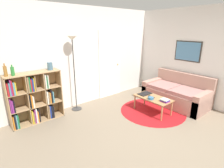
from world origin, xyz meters
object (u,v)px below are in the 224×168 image
(bowl, at_px, (151,98))
(bottle_middle, at_px, (13,71))
(bottle_left, at_px, (5,71))
(vase_on_shelf, at_px, (50,66))
(coffee_table, at_px, (153,99))
(bookshelf, at_px, (33,99))
(couch, at_px, (177,94))
(laptop, at_px, (145,94))
(floor_lamp, at_px, (73,53))

(bowl, xyz_separation_m, bottle_middle, (-2.60, 1.43, 0.80))
(bottle_left, height_order, vase_on_shelf, bottle_left)
(bowl, distance_m, bottle_left, 3.19)
(coffee_table, bearing_deg, vase_on_shelf, 144.48)
(bookshelf, distance_m, bowl, 2.72)
(bookshelf, relative_size, bottle_left, 4.44)
(couch, relative_size, bottle_left, 6.61)
(bowl, bearing_deg, laptop, 63.13)
(coffee_table, xyz_separation_m, laptop, (0.03, 0.29, 0.05))
(bottle_left, xyz_separation_m, vase_on_shelf, (0.88, 0.00, -0.02))
(bowl, height_order, vase_on_shelf, vase_on_shelf)
(bowl, bearing_deg, bookshelf, 147.39)
(coffee_table, distance_m, bottle_left, 3.32)
(coffee_table, relative_size, bottle_middle, 4.20)
(coffee_table, height_order, bowl, bowl)
(laptop, bearing_deg, couch, -20.98)
(couch, bearing_deg, bottle_middle, 158.54)
(bottle_left, distance_m, vase_on_shelf, 0.88)
(coffee_table, xyz_separation_m, bottle_middle, (-2.74, 1.39, 0.88))
(bookshelf, relative_size, laptop, 3.25)
(floor_lamp, bearing_deg, vase_on_shelf, 175.91)
(couch, distance_m, bottle_middle, 4.12)
(bookshelf, xyz_separation_m, laptop, (2.45, -1.13, -0.14))
(coffee_table, relative_size, laptop, 2.63)
(couch, bearing_deg, vase_on_shelf, 153.28)
(vase_on_shelf, bearing_deg, bottle_left, -179.79)
(floor_lamp, distance_m, vase_on_shelf, 0.63)
(bottle_middle, xyz_separation_m, vase_on_shelf, (0.76, 0.03, -0.01))
(coffee_table, distance_m, bowl, 0.17)
(couch, bearing_deg, floor_lamp, 148.76)
(laptop, relative_size, bottle_left, 1.37)
(bookshelf, bearing_deg, bottle_left, -179.06)
(floor_lamp, distance_m, couch, 3.05)
(couch, relative_size, laptop, 4.83)
(coffee_table, bearing_deg, bowl, -162.94)
(bookshelf, xyz_separation_m, coffee_table, (2.43, -1.42, -0.20))
(bowl, bearing_deg, bottle_left, 151.87)
(bottle_left, relative_size, bottle_middle, 1.17)
(bookshelf, relative_size, couch, 0.67)
(bowl, relative_size, bottle_left, 0.54)
(bottle_left, xyz_separation_m, bottle_middle, (0.12, -0.02, -0.02))
(floor_lamp, distance_m, bottle_middle, 1.36)
(coffee_table, height_order, bottle_left, bottle_left)
(couch, height_order, vase_on_shelf, vase_on_shelf)
(floor_lamp, relative_size, couch, 1.11)
(coffee_table, height_order, vase_on_shelf, vase_on_shelf)
(bottle_left, bearing_deg, laptop, -21.23)
(couch, xyz_separation_m, bottle_middle, (-3.73, 1.47, 0.95))
(couch, bearing_deg, bookshelf, 156.31)
(floor_lamp, bearing_deg, coffee_table, -44.26)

